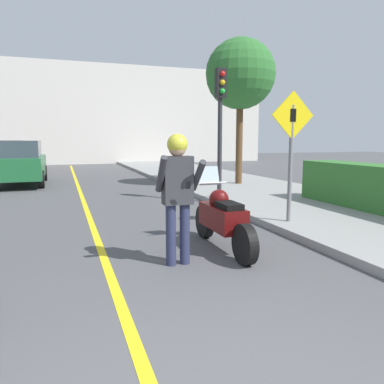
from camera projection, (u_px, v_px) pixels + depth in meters
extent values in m
cube|color=gray|center=(374.00, 222.00, 7.56)|extent=(4.40, 44.00, 0.14)
cube|color=yellow|center=(92.00, 224.00, 7.68)|extent=(0.12, 36.00, 0.01)
cube|color=beige|center=(77.00, 114.00, 26.10)|extent=(28.00, 1.20, 6.95)
cylinder|color=black|center=(245.00, 244.00, 5.17)|extent=(0.14, 0.58, 0.58)
cylinder|color=black|center=(205.00, 221.00, 6.62)|extent=(0.14, 0.58, 0.58)
cube|color=#510C0C|center=(222.00, 217.00, 5.86)|extent=(0.40, 1.07, 0.36)
sphere|color=#510C0C|center=(219.00, 199.00, 5.96)|extent=(0.32, 0.32, 0.32)
cube|color=black|center=(229.00, 206.00, 5.60)|extent=(0.28, 0.48, 0.10)
cylinder|color=silver|center=(210.00, 183.00, 6.29)|extent=(0.62, 0.03, 0.03)
cube|color=silver|center=(209.00, 176.00, 6.34)|extent=(0.36, 0.12, 0.31)
cylinder|color=#282D4C|center=(171.00, 235.00, 5.13)|extent=(0.14, 0.14, 0.85)
cylinder|color=#282D4C|center=(185.00, 234.00, 5.19)|extent=(0.14, 0.14, 0.85)
cube|color=#333338|center=(178.00, 180.00, 5.05)|extent=(0.40, 0.22, 0.65)
cylinder|color=#333338|center=(161.00, 174.00, 4.87)|extent=(0.09, 0.39, 0.51)
cylinder|color=#333338|center=(198.00, 176.00, 5.01)|extent=(0.09, 0.46, 0.46)
sphere|color=tan|center=(177.00, 148.00, 4.99)|extent=(0.24, 0.24, 0.24)
sphere|color=gold|center=(177.00, 144.00, 4.99)|extent=(0.28, 0.28, 0.28)
cube|color=black|center=(188.00, 185.00, 4.82)|extent=(0.06, 0.05, 0.11)
cylinder|color=slate|center=(290.00, 164.00, 7.19)|extent=(0.08, 0.08, 2.23)
cube|color=yellow|center=(293.00, 115.00, 7.04)|extent=(0.91, 0.02, 0.91)
cube|color=black|center=(293.00, 115.00, 7.03)|extent=(0.12, 0.01, 0.24)
cylinder|color=#2D2D30|center=(220.00, 135.00, 10.02)|extent=(0.12, 0.12, 3.43)
cube|color=black|center=(221.00, 83.00, 9.82)|extent=(0.26, 0.22, 0.76)
sphere|color=red|center=(223.00, 74.00, 9.67)|extent=(0.14, 0.14, 0.14)
sphere|color=gold|center=(223.00, 82.00, 9.70)|extent=(0.14, 0.14, 0.14)
sphere|color=green|center=(222.00, 91.00, 9.73)|extent=(0.14, 0.14, 0.14)
cylinder|color=brown|center=(239.00, 142.00, 13.44)|extent=(0.24, 0.24, 3.01)
sphere|color=#2D6B2D|center=(240.00, 74.00, 13.11)|extent=(2.45, 2.45, 2.45)
cylinder|color=black|center=(0.00, 174.00, 15.19)|extent=(0.22, 0.64, 0.64)
cylinder|color=black|center=(44.00, 173.00, 15.73)|extent=(0.22, 0.64, 0.64)
cylinder|color=black|center=(41.00, 179.00, 13.29)|extent=(0.22, 0.64, 0.64)
cube|color=#1E6033|center=(19.00, 167.00, 14.19)|extent=(1.80, 4.20, 0.76)
cube|color=#38424C|center=(17.00, 149.00, 13.94)|extent=(1.58, 2.18, 0.60)
cylinder|color=black|center=(27.00, 165.00, 20.40)|extent=(0.22, 0.64, 0.64)
cylinder|color=black|center=(22.00, 169.00, 17.96)|extent=(0.22, 0.64, 0.64)
cube|color=#B21E19|center=(6.00, 160.00, 18.86)|extent=(1.80, 4.20, 0.76)
cube|color=#38424C|center=(5.00, 146.00, 18.61)|extent=(1.58, 2.18, 0.60)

